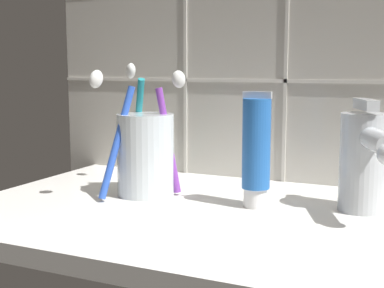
# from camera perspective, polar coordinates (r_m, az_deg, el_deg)

# --- Properties ---
(sink_counter) EXTENTS (0.63, 0.39, 0.02)m
(sink_counter) POSITION_cam_1_polar(r_m,az_deg,el_deg) (0.62, 3.74, -8.09)
(sink_counter) COLOR silver
(sink_counter) RESTS_ON ground
(tile_wall_backsplash) EXTENTS (0.73, 0.02, 0.44)m
(tile_wall_backsplash) POSITION_cam_1_polar(r_m,az_deg,el_deg) (0.79, 9.07, 10.51)
(tile_wall_backsplash) COLOR #B7B2A8
(tile_wall_backsplash) RESTS_ON ground
(toothbrush_cup) EXTENTS (0.12, 0.14, 0.17)m
(toothbrush_cup) POSITION_cam_1_polar(r_m,az_deg,el_deg) (0.69, -5.02, -0.85)
(toothbrush_cup) COLOR silver
(toothbrush_cup) RESTS_ON sink_counter
(toothpaste_tube) EXTENTS (0.03, 0.03, 0.14)m
(toothpaste_tube) POSITION_cam_1_polar(r_m,az_deg,el_deg) (0.63, 6.87, -0.72)
(toothpaste_tube) COLOR white
(toothpaste_tube) RESTS_ON sink_counter
(sink_faucet) EXTENTS (0.07, 0.12, 0.13)m
(sink_faucet) POSITION_cam_1_polar(r_m,az_deg,el_deg) (0.63, 17.99, -1.44)
(sink_faucet) COLOR silver
(sink_faucet) RESTS_ON sink_counter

